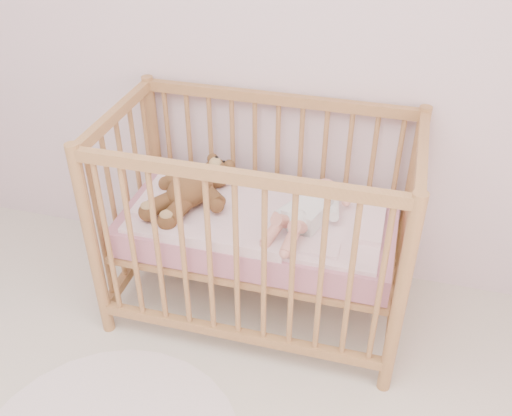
% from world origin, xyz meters
% --- Properties ---
extents(wall_back, '(4.00, 0.02, 2.70)m').
position_xyz_m(wall_back, '(0.00, 2.00, 1.35)').
color(wall_back, silver).
rests_on(wall_back, floor).
extents(crib, '(1.36, 0.76, 1.00)m').
position_xyz_m(crib, '(0.14, 1.60, 0.50)').
color(crib, tan).
rests_on(crib, floor).
extents(mattress, '(1.22, 0.62, 0.13)m').
position_xyz_m(mattress, '(0.14, 1.60, 0.49)').
color(mattress, '#CE808F').
rests_on(mattress, crib).
extents(blanket, '(1.10, 0.58, 0.06)m').
position_xyz_m(blanket, '(0.14, 1.60, 0.56)').
color(blanket, '#ECA2AE').
rests_on(blanket, mattress).
extents(baby, '(0.42, 0.61, 0.13)m').
position_xyz_m(baby, '(0.37, 1.58, 0.64)').
color(baby, white).
rests_on(baby, blanket).
extents(teddy_bear, '(0.55, 0.65, 0.15)m').
position_xyz_m(teddy_bear, '(-0.17, 1.58, 0.65)').
color(teddy_bear, brown).
rests_on(teddy_bear, blanket).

